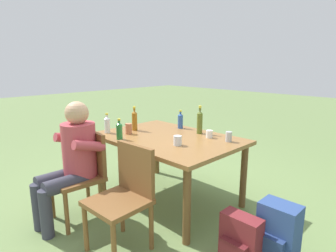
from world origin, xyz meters
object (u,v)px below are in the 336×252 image
object	(u,v)px
bottle_blue	(180,120)
bottle_amber	(135,120)
cup_terracotta	(129,129)
bottle_green	(119,131)
bottle_clear	(107,124)
chair_near_left	(84,171)
cup_white	(209,134)
chair_near_right	(125,192)
person_in_white_shirt	(72,157)
backpack_by_near_side	(240,240)
backpack_by_far_side	(278,234)
bottle_olive	(200,122)
dining_table	(168,144)
cup_glass	(178,141)
table_knife	(130,125)
cup_steel	(229,137)

from	to	relation	value
bottle_blue	bottle_amber	world-z (taller)	bottle_amber
bottle_amber	cup_terracotta	bearing A→B (deg)	-59.62
bottle_green	bottle_clear	xyz separation A→B (m)	(-0.33, 0.07, 0.00)
chair_near_left	bottle_green	bearing A→B (deg)	82.46
bottle_blue	cup_white	size ratio (longest dim) A/B	2.78
chair_near_right	person_in_white_shirt	distance (m)	0.71
backpack_by_near_side	bottle_clear	bearing A→B (deg)	-178.56
chair_near_left	bottle_green	world-z (taller)	bottle_green
chair_near_right	cup_white	distance (m)	1.16
bottle_amber	person_in_white_shirt	bearing A→B (deg)	-80.05
chair_near_left	backpack_by_far_side	xyz separation A→B (m)	(1.66, 0.72, -0.26)
bottle_green	bottle_clear	size ratio (longest dim) A/B	0.97
chair_near_left	bottle_olive	distance (m)	1.34
dining_table	bottle_amber	size ratio (longest dim) A/B	5.29
bottle_blue	cup_terracotta	distance (m)	0.66
chair_near_left	person_in_white_shirt	xyz separation A→B (m)	(-0.01, -0.11, 0.17)
chair_near_right	bottle_amber	size ratio (longest dim) A/B	3.02
bottle_green	backpack_by_near_side	xyz separation A→B (m)	(1.40, 0.11, -0.65)
chair_near_left	cup_glass	size ratio (longest dim) A/B	9.09
bottle_clear	bottle_green	bearing A→B (deg)	-11.46
table_knife	cup_steel	bearing A→B (deg)	11.36
bottle_green	bottle_olive	xyz separation A→B (m)	(0.43, 0.79, 0.04)
cup_terracotta	table_knife	size ratio (longest dim) A/B	0.49
cup_white	backpack_by_near_side	xyz separation A→B (m)	(0.78, -0.61, -0.60)
cup_steel	bottle_blue	bearing A→B (deg)	172.69
bottle_blue	cup_white	world-z (taller)	bottle_blue
cup_steel	cup_white	bearing A→B (deg)	-176.23
chair_near_right	dining_table	bearing A→B (deg)	112.12
chair_near_left	backpack_by_near_side	bearing A→B (deg)	19.31
dining_table	table_knife	xyz separation A→B (m)	(-0.74, 0.04, 0.09)
person_in_white_shirt	bottle_clear	distance (m)	0.66
bottle_amber	cup_terracotta	distance (m)	0.20
dining_table	cup_glass	world-z (taller)	cup_glass
person_in_white_shirt	cup_white	bearing A→B (deg)	60.93
cup_white	bottle_clear	bearing A→B (deg)	-145.66
bottle_olive	cup_glass	xyz separation A→B (m)	(0.15, -0.52, -0.09)
bottle_amber	chair_near_left	bearing A→B (deg)	-78.25
cup_terracotta	backpack_by_near_side	distance (m)	1.65
dining_table	bottle_olive	size ratio (longest dim) A/B	4.77
chair_near_right	bottle_olive	size ratio (longest dim) A/B	2.73
cup_terracotta	bottle_olive	bearing A→B (deg)	46.54
cup_terracotta	table_knife	world-z (taller)	cup_terracotta
dining_table	cup_glass	size ratio (longest dim) A/B	15.92
cup_steel	cup_glass	bearing A→B (deg)	-120.94
backpack_by_near_side	bottle_green	bearing A→B (deg)	-175.48
cup_glass	bottle_clear	bearing A→B (deg)	-167.30
backpack_by_far_side	bottle_blue	bearing A→B (deg)	161.28
dining_table	bottle_green	distance (m)	0.55
chair_near_right	cup_steel	world-z (taller)	chair_near_right
chair_near_right	cup_terracotta	size ratio (longest dim) A/B	7.31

